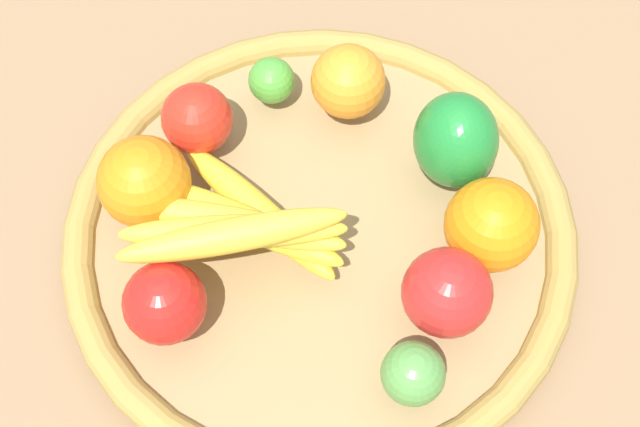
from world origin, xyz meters
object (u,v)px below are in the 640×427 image
Objects in this scene: apple_2 at (197,119)px; apple_0 at (447,293)px; banana_bunch at (241,224)px; bell_pepper at (456,140)px; orange_0 at (348,81)px; apple_1 at (165,303)px; orange_2 at (492,225)px; lime_0 at (413,374)px; lime_1 at (272,80)px; orange_1 at (144,182)px.

apple_0 is at bearing -49.34° from apple_2.
banana_bunch is 2.07× the size of bell_pepper.
bell_pepper is at bearing -48.32° from orange_0.
apple_1 is (-0.07, -0.06, -0.01)m from banana_bunch.
orange_2 is at bearing 2.01° from bell_pepper.
apple_1 reaches higher than apple_2.
lime_1 is (-0.06, 0.30, -0.00)m from lime_0.
orange_0 reaches higher than apple_1.
apple_0 is (0.04, 0.06, 0.01)m from lime_0.
apple_2 reaches higher than lime_0.
orange_0 is (0.12, 0.13, -0.01)m from banana_bunch.
banana_bunch is 0.20m from bell_pepper.
banana_bunch is 0.16m from lime_1.
lime_1 is (-0.14, 0.11, -0.02)m from bell_pepper.
apple_0 is at bearing -80.57° from orange_0.
apple_1 is at bearing -104.67° from apple_2.
bell_pepper is at bearing -1.94° from orange_1.
lime_0 is at bearing -27.65° from bell_pepper.
banana_bunch is 0.18m from orange_0.
orange_0 is 0.21m from orange_1.
banana_bunch reaches higher than orange_0.
apple_1 is 1.55× the size of lime_1.
lime_1 is at bearing 72.61° from banana_bunch.
lime_1 is at bearing 128.79° from orange_2.
lime_0 is at bearing -90.67° from orange_0.
orange_1 is (-0.19, -0.08, 0.01)m from orange_0.
orange_0 is 0.86× the size of orange_1.
orange_2 is at bearing -34.19° from apple_2.
apple_0 reaches higher than lime_1.
orange_0 is 1.02× the size of apple_1.
banana_bunch is 2.35× the size of orange_1.
apple_2 is at bearing 145.81° from orange_2.
orange_2 is at bearing -51.21° from lime_1.
apple_0 is at bearing -32.18° from orange_1.
orange_1 is (-0.27, 0.01, -0.01)m from bell_pepper.
bell_pepper reaches higher than orange_0.
orange_2 is 0.25m from lime_1.
orange_0 is 0.28m from lime_0.
banana_bunch is at bearing 149.68° from apple_0.
bell_pepper is at bearing 67.24° from lime_0.
lime_0 is 0.64× the size of orange_1.
lime_1 is (0.05, 0.15, -0.02)m from banana_bunch.
apple_1 is 0.85× the size of orange_1.
apple_2 is at bearing 75.33° from apple_1.
orange_2 reaches higher than apple_2.
lime_0 is 0.75× the size of apple_1.
bell_pepper is (0.19, 0.04, 0.01)m from banana_bunch.
banana_bunch is at bearing 127.61° from lime_0.
orange_0 is at bearing 48.59° from banana_bunch.
lime_1 is at bearing 161.18° from orange_0.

